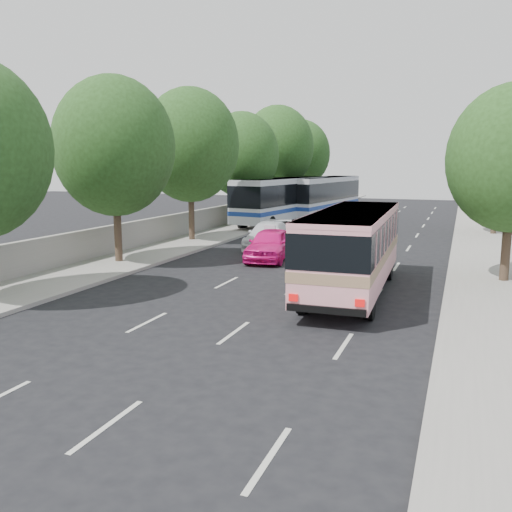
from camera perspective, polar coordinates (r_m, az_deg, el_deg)
The scene contains 16 objects.
ground at distance 17.93m, azimuth -2.76°, elevation -5.89°, with size 120.00×120.00×0.00m, color black.
sidewalk_left at distance 39.29m, azimuth -2.44°, elevation 2.80°, with size 4.00×90.00×0.15m, color #9E998E.
sidewalk_right at distance 36.16m, azimuth 23.16°, elevation 1.39°, with size 4.00×90.00×0.12m, color #9E998E.
low_wall at distance 39.94m, azimuth -4.82°, elevation 4.08°, with size 0.30×90.00×1.50m, color #9E998E.
tree_left_b at distance 26.65m, azimuth -14.66°, elevation 11.57°, with size 5.70×5.70×8.88m.
tree_left_c at distance 33.60m, azimuth -6.89°, elevation 11.90°, with size 6.00×6.00×9.35m.
tree_left_d at distance 40.80m, azimuth -1.43°, elevation 10.89°, with size 5.52×5.52×8.60m.
tree_left_e at distance 48.29m, azimuth 2.36°, elevation 11.66°, with size 6.30×6.30×9.82m.
tree_left_f at distance 55.97m, azimuth 4.82°, elevation 10.93°, with size 5.88×5.88×9.16m.
tree_right_far at distance 39.83m, azimuth 24.39°, elevation 10.77°, with size 6.00×6.00×9.35m.
pink_bus at distance 20.35m, azimuth 10.19°, elevation 1.43°, with size 2.83×9.85×3.12m.
pink_taxi at distance 27.26m, azimuth 1.48°, elevation 1.24°, with size 1.88×4.68×1.59m, color #F21587.
white_pickup at distance 30.96m, azimuth 1.30°, elevation 2.17°, with size 2.08×5.11×1.48m, color white.
tour_coach_front at distance 42.78m, azimuth 2.82°, elevation 6.24°, with size 4.29×12.51×3.67m.
tour_coach_rear at distance 47.70m, azimuth 7.01°, elevation 6.51°, with size 4.16×12.35×3.62m.
taxi_roof_sign at distance 27.14m, azimuth 1.49°, elevation 3.09°, with size 0.55×0.18×0.18m, color silver.
Camera 1 is at (6.95, -15.81, 4.84)m, focal length 38.00 mm.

